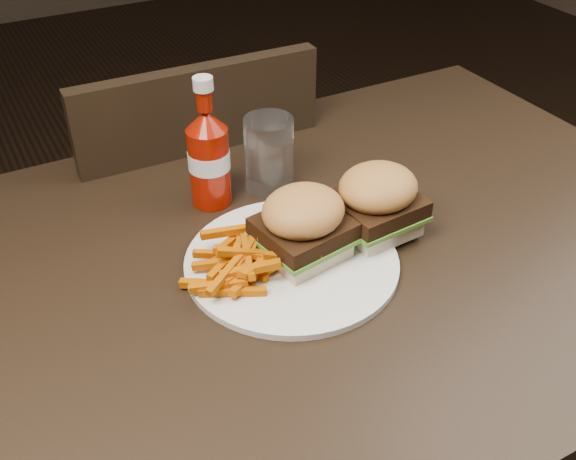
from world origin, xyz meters
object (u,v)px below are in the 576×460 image
dining_table (304,262)px  plate (292,262)px  chair_far (181,239)px  ketchup_bottle (210,167)px  tumbler (269,154)px

dining_table → plate: size_ratio=4.29×
dining_table → chair_far: size_ratio=2.77×
ketchup_bottle → plate: bearing=-80.3°
tumbler → dining_table: bearing=-101.1°
plate → tumbler: 0.20m
chair_far → plate: bearing=89.1°
chair_far → tumbler: size_ratio=3.73×
plate → ketchup_bottle: size_ratio=2.36×
dining_table → ketchup_bottle: (-0.06, 0.17, 0.08)m
plate → ketchup_bottle: ketchup_bottle is taller
chair_far → plate: 0.63m
plate → dining_table: bearing=31.9°
plate → chair_far: bearing=87.7°
chair_far → tumbler: (0.04, -0.35, 0.38)m
chair_far → ketchup_bottle: size_ratio=3.66×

